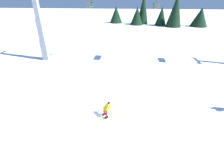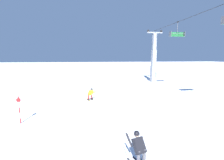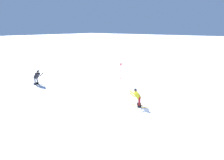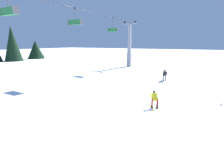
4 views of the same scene
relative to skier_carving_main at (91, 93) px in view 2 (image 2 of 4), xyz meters
The scene contains 6 objects.
ground_plane 1.07m from the skier_carving_main, 82.00° to the left, with size 260.00×260.00×0.00m, color white.
skier_carving_main is the anchor object (origin of this frame).
lift_tower_near 16.24m from the skier_carving_main, 132.66° to the left, with size 0.88×2.88×9.31m.
chairlift_seat_nearest 14.09m from the skier_carving_main, 108.03° to the left, with size 0.61×2.06×1.96m.
trail_marker_pole 7.02m from the skier_carving_main, 44.89° to the right, with size 0.07×0.28×1.91m.
skier_distant_uphill 10.46m from the skier_carving_main, ahead, with size 1.75×0.99×1.65m.
Camera 2 is at (15.83, -1.11, 4.52)m, focal length 24.76 mm.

